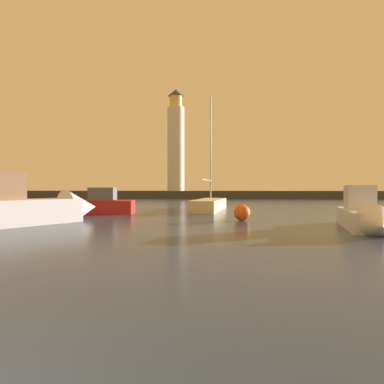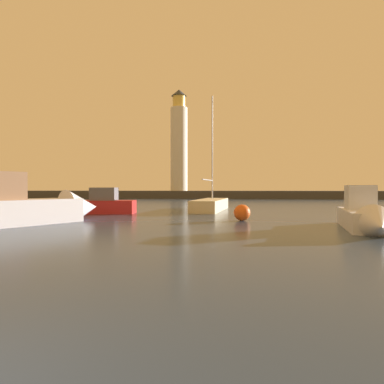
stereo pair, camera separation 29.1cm
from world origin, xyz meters
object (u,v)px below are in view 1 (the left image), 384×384
(motorboat_0, at_px, (31,208))
(sailboat_moored, at_px, (209,204))
(motorboat_3, at_px, (86,205))
(mooring_buoy, at_px, (242,213))
(lighthouse, at_px, (176,143))
(motorboat_2, at_px, (365,216))

(motorboat_0, bearing_deg, sailboat_moored, 48.37)
(motorboat_3, height_order, mooring_buoy, motorboat_3)
(motorboat_3, bearing_deg, mooring_buoy, -21.24)
(lighthouse, distance_m, motorboat_3, 37.49)
(motorboat_2, bearing_deg, sailboat_moored, 121.29)
(lighthouse, relative_size, mooring_buoy, 19.36)
(motorboat_2, xyz_separation_m, sailboat_moored, (-7.63, 12.56, -0.12))
(motorboat_3, bearing_deg, motorboat_0, -92.08)
(motorboat_3, bearing_deg, sailboat_moored, 23.39)
(motorboat_0, xyz_separation_m, motorboat_2, (17.53, -1.42, -0.26))
(motorboat_0, bearing_deg, mooring_buoy, 11.31)
(motorboat_0, distance_m, motorboat_3, 6.97)
(mooring_buoy, bearing_deg, motorboat_3, 158.76)
(motorboat_0, distance_m, sailboat_moored, 14.91)
(motorboat_0, bearing_deg, motorboat_3, 87.92)
(mooring_buoy, bearing_deg, lighthouse, 102.33)
(motorboat_2, height_order, sailboat_moored, sailboat_moored)
(mooring_buoy, bearing_deg, motorboat_0, -168.69)
(lighthouse, height_order, motorboat_0, lighthouse)
(motorboat_3, relative_size, sailboat_moored, 0.68)
(lighthouse, xyz_separation_m, sailboat_moored, (6.77, -31.85, -10.13))
(motorboat_3, distance_m, sailboat_moored, 10.51)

